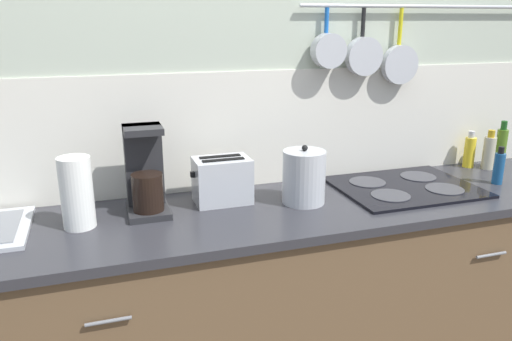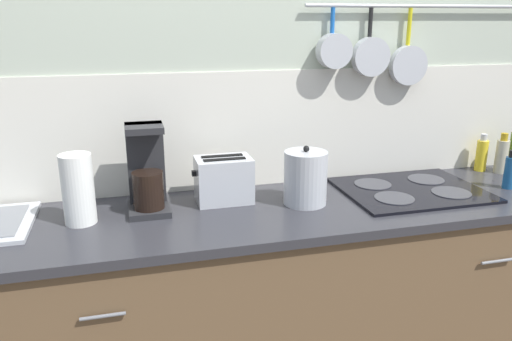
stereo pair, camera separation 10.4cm
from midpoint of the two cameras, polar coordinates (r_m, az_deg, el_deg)
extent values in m
cube|color=#B2BCA8|center=(2.17, 3.17, 8.91)|extent=(7.20, 0.06, 2.60)
cube|color=silver|center=(2.19, 3.14, 4.95)|extent=(7.20, 0.07, 0.50)
cylinder|color=#B7BABF|center=(2.45, 22.08, 17.00)|extent=(1.30, 0.02, 0.02)
cylinder|color=#1959B2|center=(2.19, 10.15, 16.54)|extent=(0.02, 0.02, 0.10)
cylinder|color=#B7BABF|center=(2.16, 10.31, 13.28)|extent=(0.14, 0.06, 0.14)
cylinder|color=black|center=(2.26, 14.28, 16.09)|extent=(0.02, 0.02, 0.12)
cylinder|color=#B7BABF|center=(2.25, 14.30, 12.47)|extent=(0.16, 0.04, 0.16)
cylinder|color=gold|center=(2.36, 18.37, 15.32)|extent=(0.02, 0.02, 0.16)
cylinder|color=#B7BABF|center=(2.35, 18.24, 11.34)|extent=(0.17, 0.04, 0.17)
cube|color=brown|center=(2.18, 5.57, -15.69)|extent=(2.92, 0.55, 0.86)
cylinder|color=slate|center=(1.68, -15.36, -15.79)|extent=(0.14, 0.01, 0.01)
cylinder|color=slate|center=(2.18, 27.10, -9.24)|extent=(0.14, 0.01, 0.01)
cube|color=#2D2D33|center=(1.97, 5.94, -4.61)|extent=(2.96, 0.59, 0.03)
cylinder|color=white|center=(1.85, -18.18, -2.06)|extent=(0.11, 0.11, 0.25)
cube|color=#262628|center=(1.93, -10.59, -4.29)|extent=(0.15, 0.19, 0.02)
cube|color=#262628|center=(1.94, -10.98, 0.59)|extent=(0.14, 0.07, 0.33)
cylinder|color=black|center=(1.88, -10.67, -2.23)|extent=(0.11, 0.11, 0.14)
cube|color=#262628|center=(1.87, -11.15, 4.76)|extent=(0.14, 0.14, 0.02)
cube|color=#B7BABF|center=(1.98, -2.22, -1.08)|extent=(0.22, 0.15, 0.18)
cube|color=black|center=(1.93, -2.08, 1.28)|extent=(0.16, 0.03, 0.00)
cube|color=black|center=(1.98, -2.42, 1.68)|extent=(0.16, 0.03, 0.00)
cube|color=black|center=(1.95, -5.61, -0.34)|extent=(0.02, 0.02, 0.02)
cylinder|color=#B7BABF|center=(1.97, 7.17, -0.85)|extent=(0.17, 0.17, 0.21)
sphere|color=black|center=(1.94, 7.30, 2.48)|extent=(0.02, 0.02, 0.02)
cube|color=black|center=(2.24, 18.56, -2.11)|extent=(0.58, 0.46, 0.01)
cylinder|color=#38383D|center=(2.10, 16.91, -3.04)|extent=(0.16, 0.16, 0.00)
cylinder|color=#38383D|center=(2.24, 22.67, -2.34)|extent=(0.16, 0.16, 0.00)
cylinder|color=#38383D|center=(2.25, 14.49, -1.51)|extent=(0.16, 0.16, 0.00)
cylinder|color=#38383D|center=(2.38, 20.04, -0.95)|extent=(0.16, 0.16, 0.00)
cylinder|color=navy|center=(2.43, 28.08, -0.25)|extent=(0.05, 0.05, 0.14)
cylinder|color=black|center=(2.41, 28.35, 1.67)|extent=(0.02, 0.02, 0.03)
cylinder|color=yellow|center=(2.65, 25.40, 1.54)|extent=(0.05, 0.05, 0.15)
cylinder|color=beige|center=(2.63, 25.64, 3.43)|extent=(0.03, 0.03, 0.03)
cylinder|color=#BFB799|center=(2.65, 27.27, 1.41)|extent=(0.06, 0.06, 0.16)
cylinder|color=#B28C19|center=(2.63, 27.55, 3.42)|extent=(0.03, 0.03, 0.03)
camera|label=1|loc=(0.05, -88.41, 0.48)|focal=35.00mm
camera|label=2|loc=(0.05, 91.59, -0.48)|focal=35.00mm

